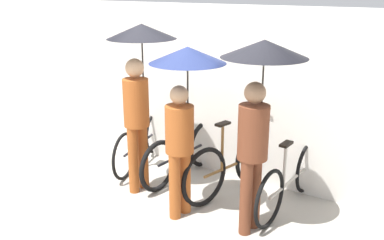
# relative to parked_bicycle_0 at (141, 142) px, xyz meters

# --- Properties ---
(ground_plane) EXTENTS (30.00, 30.00, 0.00)m
(ground_plane) POSITION_rel_parked_bicycle_0_xyz_m (1.16, -1.26, -0.36)
(ground_plane) COLOR #9E998E
(back_wall) EXTENTS (10.32, 0.12, 2.33)m
(back_wall) POSITION_rel_parked_bicycle_0_xyz_m (1.16, 0.45, 0.81)
(back_wall) COLOR silver
(back_wall) RESTS_ON ground
(parked_bicycle_0) EXTENTS (0.57, 1.66, 1.01)m
(parked_bicycle_0) POSITION_rel_parked_bicycle_0_xyz_m (0.00, 0.00, 0.00)
(parked_bicycle_0) COLOR black
(parked_bicycle_0) RESTS_ON ground
(parked_bicycle_1) EXTENTS (0.44, 1.70, 1.01)m
(parked_bicycle_1) POSITION_rel_parked_bicycle_0_xyz_m (0.78, -0.04, 0.00)
(parked_bicycle_1) COLOR black
(parked_bicycle_1) RESTS_ON ground
(parked_bicycle_2) EXTENTS (0.54, 1.67, 1.09)m
(parked_bicycle_2) POSITION_rel_parked_bicycle_0_xyz_m (1.55, -0.09, 0.03)
(parked_bicycle_2) COLOR black
(parked_bicycle_2) RESTS_ON ground
(parked_bicycle_3) EXTENTS (0.44, 1.75, 1.10)m
(parked_bicycle_3) POSITION_rel_parked_bicycle_0_xyz_m (2.32, -0.04, 0.01)
(parked_bicycle_3) COLOR black
(parked_bicycle_3) RESTS_ON ground
(pedestrian_leading) EXTENTS (0.85, 0.85, 2.13)m
(pedestrian_leading) POSITION_rel_parked_bicycle_0_xyz_m (0.51, -0.58, 1.23)
(pedestrian_leading) COLOR #9E4C1E
(pedestrian_leading) RESTS_ON ground
(pedestrian_center) EXTENTS (0.84, 0.84, 1.95)m
(pedestrian_center) POSITION_rel_parked_bicycle_0_xyz_m (1.34, -0.82, 1.10)
(pedestrian_center) COLOR #9E4C1E
(pedestrian_center) RESTS_ON ground
(pedestrian_trailing) EXTENTS (0.88, 0.88, 2.06)m
(pedestrian_trailing) POSITION_rel_parked_bicycle_0_xyz_m (2.15, -0.68, 1.20)
(pedestrian_trailing) COLOR brown
(pedestrian_trailing) RESTS_ON ground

